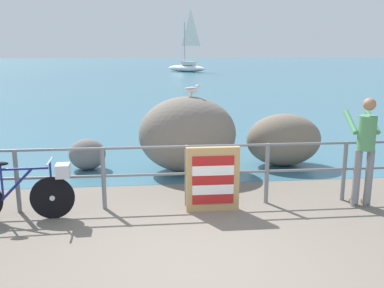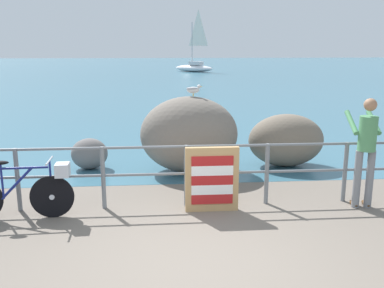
% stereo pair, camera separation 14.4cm
% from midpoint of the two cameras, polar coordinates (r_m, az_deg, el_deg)
% --- Properties ---
extents(ground_plane, '(120.00, 120.00, 0.10)m').
position_cam_midpoint_polar(ground_plane, '(24.76, -4.60, 6.77)').
color(ground_plane, '#6B6056').
extents(sea_surface, '(120.00, 90.00, 0.01)m').
position_cam_midpoint_polar(sea_surface, '(52.84, -5.31, 10.04)').
color(sea_surface, '#38667A').
rests_on(sea_surface, ground_plane).
extents(promenade_railing, '(8.06, 0.07, 1.02)m').
position_cam_midpoint_polar(promenade_railing, '(6.94, -1.30, -3.28)').
color(promenade_railing, slate).
rests_on(promenade_railing, ground_plane).
extents(bicycle, '(1.70, 0.48, 0.92)m').
position_cam_midpoint_polar(bicycle, '(6.91, -21.75, -5.76)').
color(bicycle, black).
rests_on(bicycle, ground_plane).
extents(person_at_railing, '(0.48, 0.65, 1.78)m').
position_cam_midpoint_polar(person_at_railing, '(7.37, 21.50, -0.35)').
color(person_at_railing, slate).
rests_on(person_at_railing, ground_plane).
extents(folded_deckchair_stack, '(0.84, 0.10, 1.04)m').
position_cam_midpoint_polar(folded_deckchair_stack, '(6.77, 2.16, -4.71)').
color(folded_deckchair_stack, tan).
rests_on(folded_deckchair_stack, ground_plane).
extents(breakwater_boulder_main, '(2.01, 1.46, 1.57)m').
position_cam_midpoint_polar(breakwater_boulder_main, '(8.84, -1.06, 1.27)').
color(breakwater_boulder_main, slate).
rests_on(breakwater_boulder_main, ground).
extents(breakwater_boulder_left, '(0.77, 0.62, 0.66)m').
position_cam_midpoint_polar(breakwater_boulder_left, '(9.35, -14.18, -1.33)').
color(breakwater_boulder_left, slate).
rests_on(breakwater_boulder_left, ground).
extents(breakwater_boulder_right, '(1.64, 1.07, 1.14)m').
position_cam_midpoint_polar(breakwater_boulder_right, '(9.54, 11.67, 0.55)').
color(breakwater_boulder_right, '#726556').
rests_on(breakwater_boulder_right, ground).
extents(seagull, '(0.34, 0.14, 0.23)m').
position_cam_midpoint_polar(seagull, '(8.76, -0.51, 7.29)').
color(seagull, gold).
rests_on(seagull, breakwater_boulder_main).
extents(sailboat, '(4.25, 3.76, 6.16)m').
position_cam_midpoint_polar(sailboat, '(44.35, -0.80, 10.47)').
color(sailboat, white).
rests_on(sailboat, sea_surface).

